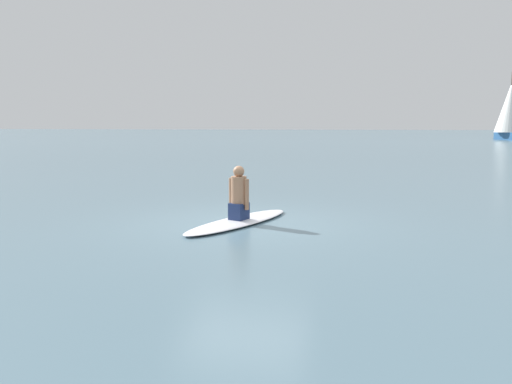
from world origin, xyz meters
name	(u,v)px	position (x,y,z in m)	size (l,w,h in m)	color
ground_plane	(244,223)	(0.00, 0.00, 0.00)	(400.00, 400.00, 0.00)	slate
surfboard	(239,221)	(0.06, -0.09, 0.04)	(3.24, 0.77, 0.08)	white
person_paddler	(239,195)	(0.06, -0.09, 0.56)	(0.42, 0.46, 1.06)	navy
sailboat_distant	(511,108)	(-62.21, 19.49, 4.03)	(5.65, 4.53, 8.60)	navy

